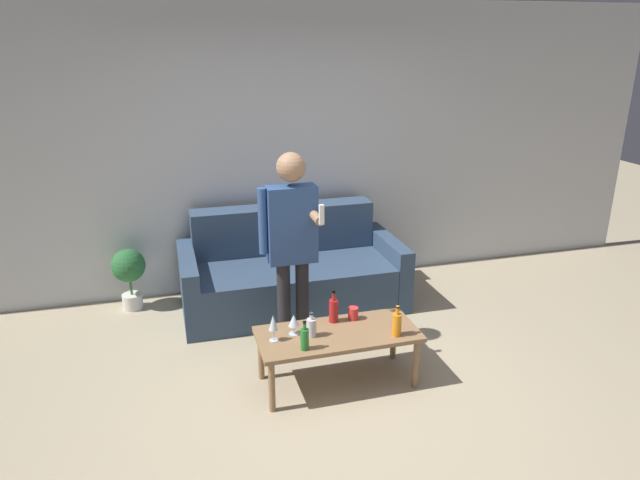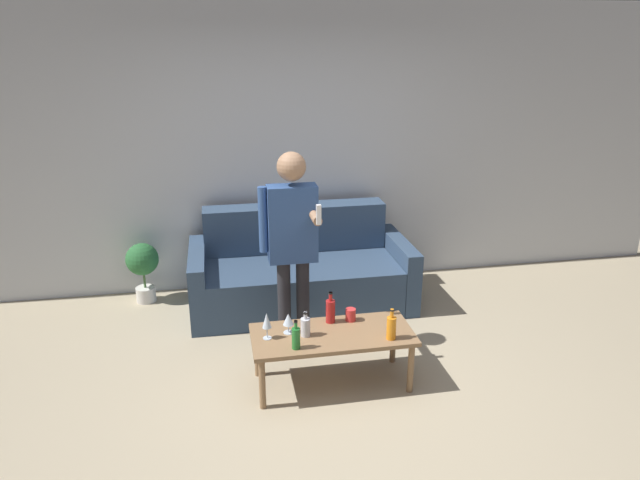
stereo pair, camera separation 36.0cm
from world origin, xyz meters
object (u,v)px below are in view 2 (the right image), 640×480
object	(u,v)px
couch	(300,271)
bottle_orange	(330,310)
coffee_table	(332,339)
person_standing_front	(292,237)

from	to	relation	value
couch	bottle_orange	size ratio (longest dim) A/B	8.46
coffee_table	bottle_orange	size ratio (longest dim) A/B	4.80
bottle_orange	person_standing_front	size ratio (longest dim) A/B	0.15
coffee_table	person_standing_front	size ratio (longest dim) A/B	0.71
coffee_table	couch	bearing A→B (deg)	90.68
coffee_table	person_standing_front	bearing A→B (deg)	112.42
bottle_orange	person_standing_front	distance (m)	0.61
coffee_table	bottle_orange	xyz separation A→B (m)	(0.02, 0.16, 0.14)
bottle_orange	person_standing_front	world-z (taller)	person_standing_front
bottle_orange	couch	bearing A→B (deg)	91.67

